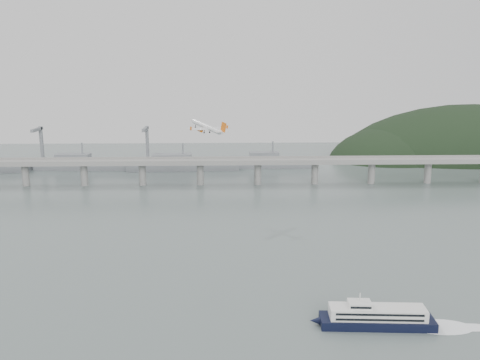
{
  "coord_description": "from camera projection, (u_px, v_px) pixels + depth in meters",
  "views": [
    {
      "loc": [
        -8.91,
        -231.85,
        99.73
      ],
      "look_at": [
        0.0,
        55.0,
        36.0
      ],
      "focal_mm": 38.0,
      "sensor_mm": 36.0,
      "label": 1
    }
  ],
  "objects": [
    {
      "name": "ground",
      "position": [
        243.0,
        276.0,
        248.12
      ],
      "size": [
        900.0,
        900.0,
        0.0
      ],
      "primitive_type": "plane",
      "color": "slate",
      "rests_on": "ground"
    },
    {
      "name": "ferry",
      "position": [
        377.0,
        317.0,
        199.57
      ],
      "size": [
        73.46,
        15.75,
        13.85
      ],
      "rotation": [
        0.0,
        0.0,
        -0.07
      ],
      "color": "black",
      "rests_on": "ground"
    },
    {
      "name": "airliner",
      "position": [
        208.0,
        127.0,
        321.99
      ],
      "size": [
        26.6,
        27.99,
        9.5
      ],
      "rotation": [
        0.05,
        -0.2,
        2.31
      ],
      "color": "silver",
      "rests_on": "ground"
    },
    {
      "name": "bridge",
      "position": [
        233.0,
        164.0,
        439.41
      ],
      "size": [
        800.0,
        22.0,
        23.9
      ],
      "color": "gray",
      "rests_on": "ground"
    },
    {
      "name": "distant_fleet",
      "position": [
        76.0,
        164.0,
        500.71
      ],
      "size": [
        453.0,
        60.9,
        40.0
      ],
      "color": "slate",
      "rests_on": "ground"
    },
    {
      "name": "headland",
      "position": [
        480.0,
        173.0,
        584.66
      ],
      "size": [
        365.0,
        155.0,
        156.0
      ],
      "color": "black",
      "rests_on": "ground"
    }
  ]
}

